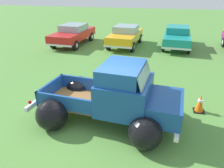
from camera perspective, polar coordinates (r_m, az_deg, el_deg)
name	(u,v)px	position (r m, az deg, el deg)	size (l,w,h in m)	color
ground_plane	(105,118)	(6.98, -1.91, -9.26)	(80.00, 80.00, 0.00)	#548C3D
vintage_pickup_truck	(117,100)	(6.48, 1.23, -4.31)	(4.75, 3.04, 1.96)	black
show_car_0	(73,34)	(16.22, -10.48, 13.29)	(2.09, 4.56, 1.43)	black
show_car_1	(125,35)	(15.44, 3.66, 13.06)	(2.09, 4.27, 1.43)	black
show_car_2	(177,36)	(15.79, 17.19, 12.30)	(1.94, 4.45, 1.43)	black
lane_cone_0	(200,103)	(7.78, 22.74, -4.87)	(0.36, 0.36, 0.63)	black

